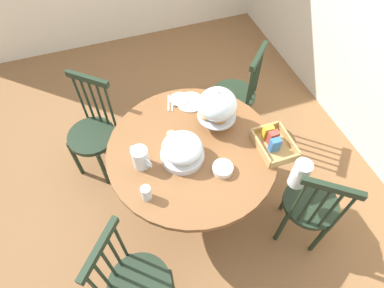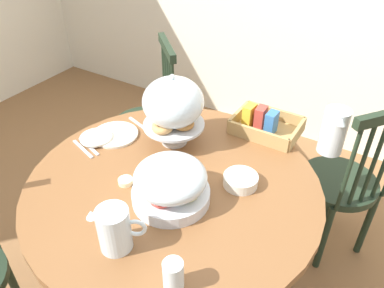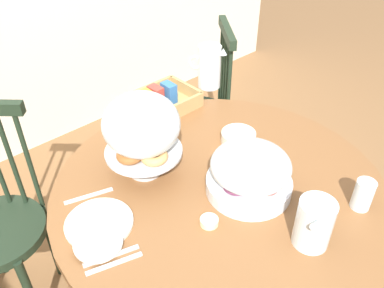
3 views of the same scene
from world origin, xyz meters
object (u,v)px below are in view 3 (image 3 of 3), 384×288
at_px(fruit_platter_covered, 250,172).
at_px(china_plate_large, 99,223).
at_px(dining_table, 218,225).
at_px(orange_juice_pitcher, 313,225).
at_px(windsor_chair_by_cabinet, 200,115).
at_px(milk_pitcher, 209,68).
at_px(cereal_basket, 161,102).
at_px(butter_dish, 209,222).
at_px(china_plate_small, 98,243).
at_px(cereal_bowl, 238,137).
at_px(drinking_glass, 363,195).
at_px(pastry_stand_with_dome, 142,128).

distance_m(fruit_platter_covered, china_plate_large, 0.53).
bearing_deg(dining_table, orange_juice_pitcher, -87.24).
height_order(windsor_chair_by_cabinet, milk_pitcher, windsor_chair_by_cabinet).
height_order(fruit_platter_covered, cereal_basket, fruit_platter_covered).
bearing_deg(butter_dish, orange_juice_pitcher, -55.61).
relative_size(dining_table, windsor_chair_by_cabinet, 1.24).
height_order(china_plate_small, cereal_bowl, cereal_bowl).
xyz_separation_m(fruit_platter_covered, cereal_basket, (0.12, 0.63, -0.05)).
bearing_deg(china_plate_large, butter_dish, -42.41).
bearing_deg(butter_dish, drinking_glass, -34.02).
xyz_separation_m(orange_juice_pitcher, cereal_bowl, (0.22, 0.50, -0.05)).
bearing_deg(drinking_glass, fruit_platter_covered, 125.17).
relative_size(cereal_basket, cereal_bowl, 2.26).
distance_m(cereal_basket, cereal_bowl, 0.42).
bearing_deg(butter_dish, milk_pitcher, 45.46).
bearing_deg(orange_juice_pitcher, dining_table, 92.76).
xyz_separation_m(dining_table, china_plate_small, (-0.47, 0.06, 0.23)).
relative_size(cereal_basket, drinking_glass, 2.87).
height_order(orange_juice_pitcher, milk_pitcher, milk_pitcher).
distance_m(pastry_stand_with_dome, fruit_platter_covered, 0.40).
height_order(fruit_platter_covered, china_plate_small, fruit_platter_covered).
relative_size(windsor_chair_by_cabinet, pastry_stand_with_dome, 2.83).
xyz_separation_m(dining_table, china_plate_large, (-0.42, 0.13, 0.22)).
bearing_deg(pastry_stand_with_dome, butter_dish, -91.18).
bearing_deg(china_plate_small, drinking_glass, -31.49).
height_order(cereal_basket, china_plate_small, cereal_basket).
bearing_deg(pastry_stand_with_dome, china_plate_large, -158.27).
distance_m(dining_table, drinking_glass, 0.55).
bearing_deg(drinking_glass, orange_juice_pitcher, 173.40).
bearing_deg(cereal_bowl, butter_dish, -149.37).
distance_m(cereal_basket, china_plate_small, 0.80).
xyz_separation_m(fruit_platter_covered, china_plate_large, (-0.47, 0.22, -0.08)).
bearing_deg(fruit_platter_covered, orange_juice_pitcher, -96.81).
distance_m(milk_pitcher, china_plate_small, 1.08).
distance_m(windsor_chair_by_cabinet, cereal_bowl, 0.73).
distance_m(china_plate_small, cereal_bowl, 0.71).
xyz_separation_m(cereal_basket, drinking_glass, (0.10, -0.94, 0.02)).
distance_m(dining_table, cereal_bowl, 0.36).
bearing_deg(pastry_stand_with_dome, orange_juice_pitcher, -74.28).
xyz_separation_m(pastry_stand_with_dome, cereal_basket, (0.32, 0.30, -0.16)).
xyz_separation_m(orange_juice_pitcher, china_plate_small, (-0.49, 0.42, -0.06)).
distance_m(dining_table, butter_dish, 0.29).
bearing_deg(fruit_platter_covered, drinking_glass, -54.83).
distance_m(orange_juice_pitcher, china_plate_large, 0.67).
height_order(china_plate_large, drinking_glass, drinking_glass).
bearing_deg(cereal_basket, fruit_platter_covered, -100.56).
distance_m(dining_table, cereal_basket, 0.62).
relative_size(dining_table, milk_pitcher, 5.66).
relative_size(cereal_basket, butter_dish, 5.27).
xyz_separation_m(cereal_basket, butter_dish, (-0.33, -0.65, -0.03)).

